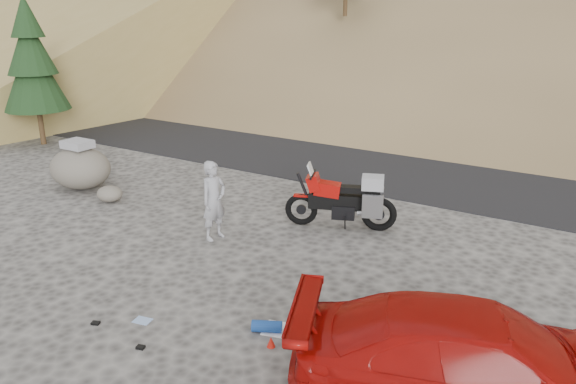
# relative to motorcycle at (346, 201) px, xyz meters

# --- Properties ---
(ground) EXTENTS (140.00, 140.00, 0.00)m
(ground) POSITION_rel_motorcycle_xyz_m (-1.47, -3.15, -0.63)
(ground) COLOR #3D3A38
(ground) RESTS_ON ground
(road) EXTENTS (120.00, 7.00, 0.05)m
(road) POSITION_rel_motorcycle_xyz_m (-1.47, 5.85, -0.63)
(road) COLOR black
(road) RESTS_ON ground
(conifer_verge) EXTENTS (2.20, 2.20, 5.04)m
(conifer_verge) POSITION_rel_motorcycle_xyz_m (-12.47, 1.35, 2.26)
(conifer_verge) COLOR #3B2A15
(conifer_verge) RESTS_ON ground
(motorcycle) EXTENTS (2.37, 1.23, 1.48)m
(motorcycle) POSITION_rel_motorcycle_xyz_m (0.00, 0.00, 0.00)
(motorcycle) COLOR black
(motorcycle) RESTS_ON ground
(man) EXTENTS (0.50, 0.68, 1.71)m
(man) POSITION_rel_motorcycle_xyz_m (-2.10, -1.97, -0.63)
(man) COLOR #95959A
(man) RESTS_ON ground
(boulder) EXTENTS (1.97, 1.77, 1.29)m
(boulder) POSITION_rel_motorcycle_xyz_m (-7.31, -1.19, -0.06)
(boulder) COLOR #514D45
(boulder) RESTS_ON ground
(small_rock) EXTENTS (0.76, 0.71, 0.40)m
(small_rock) POSITION_rel_motorcycle_xyz_m (-5.83, -1.54, -0.43)
(small_rock) COLOR #514D45
(small_rock) RESTS_ON ground
(gear_white_cloth) EXTENTS (0.57, 0.54, 0.02)m
(gear_white_cloth) POSITION_rel_motorcycle_xyz_m (0.96, -4.24, -0.62)
(gear_white_cloth) COLOR white
(gear_white_cloth) RESTS_ON ground
(gear_blue_mat) EXTENTS (0.50, 0.37, 0.19)m
(gear_blue_mat) POSITION_rel_motorcycle_xyz_m (0.82, -4.38, -0.54)
(gear_blue_mat) COLOR navy
(gear_blue_mat) RESTS_ON ground
(gear_bottle) EXTENTS (0.08, 0.08, 0.23)m
(gear_bottle) POSITION_rel_motorcycle_xyz_m (1.28, -4.13, -0.52)
(gear_bottle) COLOR navy
(gear_bottle) RESTS_ON ground
(gear_funnel) EXTENTS (0.14, 0.14, 0.16)m
(gear_funnel) POSITION_rel_motorcycle_xyz_m (1.09, -4.67, -0.55)
(gear_funnel) COLOR red
(gear_funnel) RESTS_ON ground
(gear_glove_a) EXTENTS (0.15, 0.13, 0.04)m
(gear_glove_a) POSITION_rel_motorcycle_xyz_m (-1.60, -5.61, -0.61)
(gear_glove_a) COLOR black
(gear_glove_a) RESTS_ON ground
(gear_glove_b) EXTENTS (0.14, 0.12, 0.04)m
(gear_glove_b) POSITION_rel_motorcycle_xyz_m (-0.51, -5.71, -0.61)
(gear_glove_b) COLOR black
(gear_glove_b) RESTS_ON ground
(gear_blue_cloth) EXTENTS (0.31, 0.25, 0.01)m
(gear_blue_cloth) POSITION_rel_motorcycle_xyz_m (-1.04, -5.16, -0.63)
(gear_blue_cloth) COLOR #8AA7D5
(gear_blue_cloth) RESTS_ON ground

